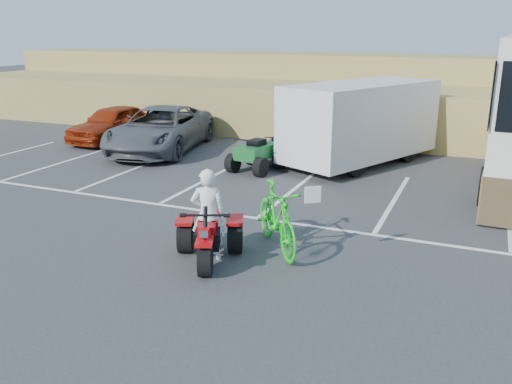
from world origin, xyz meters
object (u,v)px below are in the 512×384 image
at_px(red_trike_atv, 209,262).
at_px(green_dirt_bike, 277,218).
at_px(red_car, 113,123).
at_px(quad_atv_blue, 278,162).
at_px(quad_atv_green, 257,171).
at_px(grey_pickup, 160,129).
at_px(rider, 208,215).
at_px(cargo_trailer, 361,121).

xyz_separation_m(red_trike_atv, green_dirt_bike, (0.97, 1.06, 0.67)).
height_order(red_car, quad_atv_blue, red_car).
relative_size(red_trike_atv, quad_atv_green, 1.02).
relative_size(red_trike_atv, quad_atv_blue, 1.20).
bearing_deg(grey_pickup, quad_atv_blue, -10.63).
bearing_deg(rider, red_trike_atv, 90.00).
bearing_deg(red_car, green_dirt_bike, -35.03).
distance_m(rider, quad_atv_green, 6.89).
bearing_deg(grey_pickup, quad_atv_green, -28.35).
bearing_deg(red_car, cargo_trailer, 3.40).
xyz_separation_m(cargo_trailer, quad_atv_green, (-2.72, -2.15, -1.41)).
height_order(red_car, quad_atv_green, red_car).
bearing_deg(green_dirt_bike, cargo_trailer, 52.11).
bearing_deg(quad_atv_green, red_trike_atv, -64.97).
distance_m(red_car, cargo_trailer, 9.78).
distance_m(cargo_trailer, quad_atv_blue, 3.01).
bearing_deg(red_car, quad_atv_green, -13.61).
relative_size(red_trike_atv, red_car, 0.42).
bearing_deg(red_trike_atv, quad_atv_blue, 78.99).
height_order(rider, quad_atv_blue, rider).
xyz_separation_m(red_trike_atv, red_car, (-8.90, 8.87, 0.70)).
distance_m(red_trike_atv, red_car, 12.59).
bearing_deg(grey_pickup, green_dirt_bike, -55.36).
xyz_separation_m(red_trike_atv, quad_atv_blue, (-1.69, 8.11, 0.00)).
relative_size(red_trike_atv, green_dirt_bike, 0.77).
height_order(green_dirt_bike, cargo_trailer, cargo_trailer).
bearing_deg(cargo_trailer, green_dirt_bike, -64.80).
distance_m(red_trike_atv, rider, 0.90).
xyz_separation_m(grey_pickup, cargo_trailer, (7.06, 0.79, 0.63)).
bearing_deg(green_dirt_bike, red_trike_atv, -171.18).
xyz_separation_m(quad_atv_blue, quad_atv_green, (-0.18, -1.38, 0.00)).
xyz_separation_m(rider, grey_pickup, (-6.15, 7.95, -0.11)).
height_order(grey_pickup, quad_atv_blue, grey_pickup).
height_order(red_trike_atv, cargo_trailer, cargo_trailer).
relative_size(rider, green_dirt_bike, 0.79).
distance_m(rider, red_car, 12.43).
bearing_deg(red_car, grey_pickup, -12.87).
xyz_separation_m(red_trike_atv, cargo_trailer, (0.85, 8.88, 1.41)).
bearing_deg(red_trike_atv, green_dirt_bike, 24.78).
distance_m(grey_pickup, quad_atv_green, 4.61).
relative_size(grey_pickup, quad_atv_blue, 3.91).
height_order(rider, red_car, rider).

